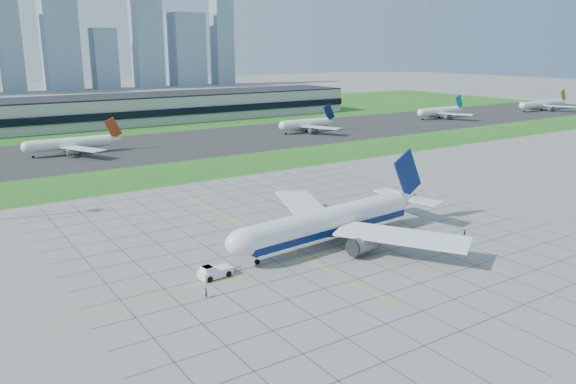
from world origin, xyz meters
The scene contains 14 objects.
ground centered at (0.00, 0.00, 0.00)m, with size 1400.00×1400.00×0.00m, color gray.
grass_median centered at (0.00, 90.00, 0.02)m, with size 700.00×35.00×0.04m, color #20631C.
asphalt_taxiway centered at (0.00, 145.00, 0.03)m, with size 700.00×75.00×0.04m, color #383838.
grass_far centered at (0.00, 255.00, 0.02)m, with size 700.00×145.00×0.04m, color #20631C.
apron_markings centered at (0.43, 11.09, 0.02)m, with size 120.00×130.00×0.03m.
terminal centered at (40.00, 229.87, 7.89)m, with size 260.00×43.00×15.80m.
airliner centered at (0.13, 2.70, 5.01)m, with size 58.24×58.77×18.34m.
pushback_tug centered at (-30.19, -0.38, 1.13)m, with size 9.24×3.71×2.54m.
crew_near centered at (-35.24, -7.57, 0.89)m, with size 0.65×0.43×1.79m, color black.
crew_far centered at (28.21, -11.23, 0.80)m, with size 0.78×0.61×1.61m, color black.
distant_jet_1 centered at (-21.14, 145.89, 4.49)m, with size 37.68×42.66×14.08m.
distant_jet_2 centered at (93.66, 142.43, 4.48)m, with size 32.25×42.66×14.08m.
distant_jet_3 centered at (195.63, 144.38, 4.48)m, with size 37.03×42.66×14.08m.
distant_jet_4 centered at (289.97, 136.13, 4.49)m, with size 50.50×42.66×14.08m.
Camera 1 is at (-73.36, -90.00, 42.04)m, focal length 35.00 mm.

